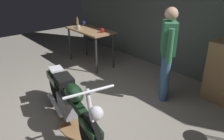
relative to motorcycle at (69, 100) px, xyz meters
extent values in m
plane|color=gray|center=(-0.13, 0.20, -0.45)|extent=(12.00, 12.00, 0.00)
cube|color=#56605B|center=(-0.13, 3.00, 1.10)|extent=(8.00, 0.12, 3.10)
cube|color=#99724C|center=(-1.91, 1.72, 0.43)|extent=(1.30, 0.64, 0.04)
cylinder|color=#2D2D33|center=(-2.50, 1.46, -0.02)|extent=(0.05, 0.05, 0.86)
cylinder|color=#2D2D33|center=(-1.32, 1.46, -0.02)|extent=(0.05, 0.05, 0.86)
cylinder|color=#2D2D33|center=(-2.50, 1.98, -0.02)|extent=(0.05, 0.05, 0.86)
cylinder|color=#2D2D33|center=(-1.32, 1.98, -0.02)|extent=(0.05, 0.05, 0.86)
cylinder|color=black|center=(0.74, -0.14, -0.13)|extent=(0.64, 0.19, 0.64)
cylinder|color=black|center=(-0.78, 0.16, -0.13)|extent=(0.64, 0.19, 0.64)
cube|color=black|center=(0.74, -0.14, 0.05)|extent=(0.46, 0.22, 0.10)
cube|color=black|center=(-0.73, 0.15, 0.05)|extent=(0.55, 0.28, 0.12)
cube|color=gray|center=(-0.07, 0.02, -0.11)|extent=(0.48, 0.32, 0.28)
cube|color=black|center=(0.03, 0.00, 0.10)|extent=(1.10, 0.31, 0.10)
ellipsoid|color=black|center=(0.23, -0.04, 0.25)|extent=(0.47, 0.30, 0.20)
cube|color=black|center=(-0.21, 0.05, 0.25)|extent=(0.40, 0.31, 0.10)
cube|color=silver|center=(-0.60, 0.12, 0.27)|extent=(0.27, 0.24, 0.03)
cylinder|color=silver|center=(0.80, -0.16, 0.20)|extent=(0.27, 0.10, 0.68)
cylinder|color=silver|center=(0.76, -0.15, 0.53)|extent=(0.15, 0.59, 0.03)
sphere|color=silver|center=(0.92, -0.18, 0.35)|extent=(0.16, 0.16, 0.16)
cylinder|color=silver|center=(-0.39, -0.06, -0.23)|extent=(0.70, 0.20, 0.07)
cylinder|color=#3D628C|center=(0.45, 1.69, -0.01)|extent=(0.15, 0.15, 0.88)
cylinder|color=#3D628C|center=(0.31, 1.84, -0.01)|extent=(0.15, 0.15, 0.88)
cube|color=#33724C|center=(0.38, 1.77, 0.71)|extent=(0.42, 0.43, 0.56)
cylinder|color=#33724C|center=(0.54, 1.59, 0.63)|extent=(0.09, 0.09, 0.58)
cylinder|color=#33724C|center=(0.21, 1.94, 0.63)|extent=(0.09, 0.09, 0.58)
sphere|color=tan|center=(0.38, 1.77, 1.11)|extent=(0.22, 0.22, 0.22)
sphere|color=tan|center=(1.24, 2.27, -0.20)|extent=(0.04, 0.04, 0.04)
cube|color=olive|center=(0.17, 0.01, -0.44)|extent=(0.56, 0.40, 0.01)
cylinder|color=brown|center=(-2.29, 1.62, 0.49)|extent=(0.08, 0.08, 0.09)
torus|color=brown|center=(-2.24, 1.62, 0.50)|extent=(0.05, 0.01, 0.05)
cylinder|color=white|center=(-2.10, 1.52, 0.49)|extent=(0.09, 0.09, 0.09)
torus|color=white|center=(-2.05, 1.52, 0.50)|extent=(0.05, 0.01, 0.05)
cylinder|color=#2D51AD|center=(-2.36, 1.86, 0.51)|extent=(0.08, 0.08, 0.11)
torus|color=#2D51AD|center=(-2.32, 1.86, 0.51)|extent=(0.06, 0.01, 0.06)
cylinder|color=red|center=(-1.46, 1.76, 0.49)|extent=(0.09, 0.09, 0.09)
torus|color=red|center=(-1.42, 1.76, 0.50)|extent=(0.05, 0.01, 0.05)
cylinder|color=olive|center=(-2.48, 1.72, 0.54)|extent=(0.06, 0.06, 0.18)
cylinder|color=olive|center=(-2.48, 1.72, 0.66)|extent=(0.03, 0.03, 0.05)
cylinder|color=black|center=(-2.48, 1.72, 0.69)|extent=(0.03, 0.03, 0.01)
camera|label=1|loc=(2.50, -1.30, 1.70)|focal=35.00mm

